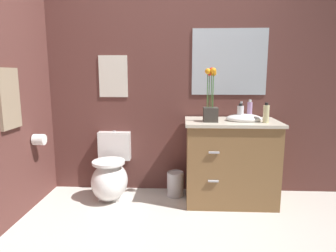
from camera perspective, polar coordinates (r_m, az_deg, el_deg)
The scene contains 12 objects.
wall_back at distance 3.29m, azimuth 3.43°, elevation 8.73°, with size 4.12×0.05×2.50m, color brown.
toilet at distance 3.27m, azimuth -11.05°, elevation -9.44°, with size 0.38×0.59×0.69m.
vanity_cabinet at distance 3.13m, azimuth 12.01°, elevation -6.53°, with size 0.94×0.56×1.04m.
flower_vase at distance 2.92m, azimuth 8.25°, elevation 4.25°, with size 0.14×0.14×0.53m.
soap_bottle at distance 3.09m, azimuth 15.51°, elevation 2.84°, with size 0.05×0.05×0.21m.
lotion_bottle at distance 2.98m, azimuth 18.45°, elevation 2.30°, with size 0.06×0.06×0.20m.
hand_wash_bottle at distance 3.04m, azimuth 13.82°, elevation 2.47°, with size 0.07×0.07×0.18m.
trash_bin at distance 3.29m, azimuth 1.42°, elevation -11.11°, with size 0.18×0.18×0.27m.
wall_poster at distance 3.35m, azimuth -10.56°, elevation 9.41°, with size 0.32×0.01×0.46m, color silver.
wall_mirror at distance 3.30m, azimuth 11.79°, elevation 12.02°, with size 0.80×0.01×0.70m, color #B2BCC6.
hanging_towel at distance 2.86m, azimuth -28.37°, elevation 4.68°, with size 0.03×0.28×0.52m, color gray.
toilet_paper_roll at distance 3.20m, azimuth -23.65°, elevation -2.42°, with size 0.11×0.11×0.11m, color white.
Camera 1 is at (0.17, -1.84, 1.32)m, focal length 31.50 mm.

